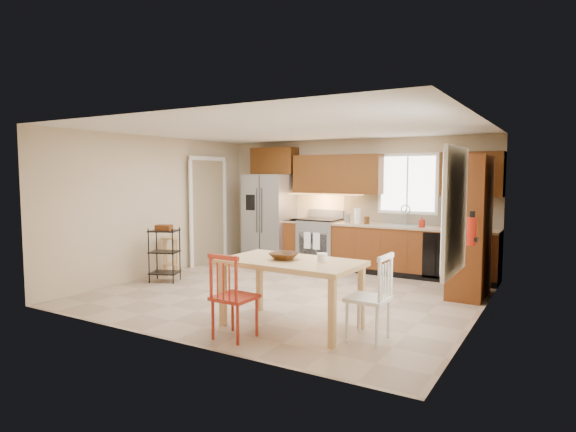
# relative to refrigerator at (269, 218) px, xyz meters

# --- Properties ---
(floor) EXTENTS (5.50, 5.50, 0.00)m
(floor) POSITION_rel_refrigerator_xyz_m (1.70, -2.12, -0.91)
(floor) COLOR tan
(floor) RESTS_ON ground
(ceiling) EXTENTS (5.50, 5.00, 0.02)m
(ceiling) POSITION_rel_refrigerator_xyz_m (1.70, -2.12, 1.59)
(ceiling) COLOR silver
(ceiling) RESTS_ON ground
(wall_back) EXTENTS (5.50, 0.02, 2.50)m
(wall_back) POSITION_rel_refrigerator_xyz_m (1.70, 0.38, 0.34)
(wall_back) COLOR #CCB793
(wall_back) RESTS_ON ground
(wall_front) EXTENTS (5.50, 0.02, 2.50)m
(wall_front) POSITION_rel_refrigerator_xyz_m (1.70, -4.62, 0.34)
(wall_front) COLOR #CCB793
(wall_front) RESTS_ON ground
(wall_left) EXTENTS (0.02, 5.00, 2.50)m
(wall_left) POSITION_rel_refrigerator_xyz_m (-1.05, -2.12, 0.34)
(wall_left) COLOR #CCB793
(wall_left) RESTS_ON ground
(wall_right) EXTENTS (0.02, 5.00, 2.50)m
(wall_right) POSITION_rel_refrigerator_xyz_m (4.45, -2.12, 0.34)
(wall_right) COLOR #CCB793
(wall_right) RESTS_ON ground
(refrigerator) EXTENTS (0.92, 0.75, 1.82)m
(refrigerator) POSITION_rel_refrigerator_xyz_m (0.00, 0.00, 0.00)
(refrigerator) COLOR gray
(refrigerator) RESTS_ON floor
(range_stove) EXTENTS (0.76, 0.63, 0.92)m
(range_stove) POSITION_rel_refrigerator_xyz_m (1.15, 0.06, -0.45)
(range_stove) COLOR gray
(range_stove) RESTS_ON floor
(base_cabinet_narrow) EXTENTS (0.30, 0.60, 0.90)m
(base_cabinet_narrow) POSITION_rel_refrigerator_xyz_m (0.60, 0.08, -0.46)
(base_cabinet_narrow) COLOR #633112
(base_cabinet_narrow) RESTS_ON floor
(base_cabinet_run) EXTENTS (2.92, 0.60, 0.90)m
(base_cabinet_run) POSITION_rel_refrigerator_xyz_m (2.99, 0.08, -0.46)
(base_cabinet_run) COLOR #633112
(base_cabinet_run) RESTS_ON floor
(dishwasher) EXTENTS (0.60, 0.02, 0.78)m
(dishwasher) POSITION_rel_refrigerator_xyz_m (3.55, -0.22, -0.46)
(dishwasher) COLOR black
(dishwasher) RESTS_ON floor
(backsplash) EXTENTS (2.92, 0.03, 0.55)m
(backsplash) POSITION_rel_refrigerator_xyz_m (2.99, 0.36, 0.27)
(backsplash) COLOR beige
(backsplash) RESTS_ON wall_back
(upper_over_fridge) EXTENTS (1.00, 0.35, 0.55)m
(upper_over_fridge) POSITION_rel_refrigerator_xyz_m (0.00, 0.20, 1.19)
(upper_over_fridge) COLOR #582C0E
(upper_over_fridge) RESTS_ON wall_back
(upper_left_block) EXTENTS (1.80, 0.35, 0.75)m
(upper_left_block) POSITION_rel_refrigerator_xyz_m (1.45, 0.20, 0.92)
(upper_left_block) COLOR #582C0E
(upper_left_block) RESTS_ON wall_back
(upper_right_block) EXTENTS (1.00, 0.35, 0.75)m
(upper_right_block) POSITION_rel_refrigerator_xyz_m (3.95, 0.20, 0.92)
(upper_right_block) COLOR #582C0E
(upper_right_block) RESTS_ON wall_back
(window_back) EXTENTS (1.12, 0.04, 1.12)m
(window_back) POSITION_rel_refrigerator_xyz_m (2.80, 0.35, 0.74)
(window_back) COLOR white
(window_back) RESTS_ON wall_back
(sink) EXTENTS (0.62, 0.46, 0.16)m
(sink) POSITION_rel_refrigerator_xyz_m (2.80, 0.08, -0.05)
(sink) COLOR gray
(sink) RESTS_ON base_cabinet_run
(undercab_glow) EXTENTS (1.60, 0.30, 0.01)m
(undercab_glow) POSITION_rel_refrigerator_xyz_m (1.15, 0.17, 0.52)
(undercab_glow) COLOR #FFBF66
(undercab_glow) RESTS_ON wall_back
(soap_bottle) EXTENTS (0.09, 0.09, 0.19)m
(soap_bottle) POSITION_rel_refrigerator_xyz_m (3.18, -0.02, 0.09)
(soap_bottle) COLOR #A91A0B
(soap_bottle) RESTS_ON base_cabinet_run
(paper_towel) EXTENTS (0.12, 0.12, 0.28)m
(paper_towel) POSITION_rel_refrigerator_xyz_m (1.95, 0.03, 0.13)
(paper_towel) COLOR white
(paper_towel) RESTS_ON base_cabinet_run
(canister_steel) EXTENTS (0.11, 0.11, 0.18)m
(canister_steel) POSITION_rel_refrigerator_xyz_m (1.75, 0.03, 0.08)
(canister_steel) COLOR gray
(canister_steel) RESTS_ON base_cabinet_run
(canister_wood) EXTENTS (0.10, 0.10, 0.14)m
(canister_wood) POSITION_rel_refrigerator_xyz_m (2.15, -0.00, 0.06)
(canister_wood) COLOR #4F2E15
(canister_wood) RESTS_ON base_cabinet_run
(pantry) EXTENTS (0.50, 0.95, 2.10)m
(pantry) POSITION_rel_refrigerator_xyz_m (4.13, -0.93, 0.14)
(pantry) COLOR #633112
(pantry) RESTS_ON floor
(fire_extinguisher) EXTENTS (0.12, 0.12, 0.36)m
(fire_extinguisher) POSITION_rel_refrigerator_xyz_m (4.33, -1.98, 0.19)
(fire_extinguisher) COLOR #A91A0B
(fire_extinguisher) RESTS_ON wall_right
(window_right) EXTENTS (0.04, 1.02, 1.32)m
(window_right) POSITION_rel_refrigerator_xyz_m (4.38, -3.27, 0.54)
(window_right) COLOR white
(window_right) RESTS_ON wall_right
(doorway) EXTENTS (0.04, 0.95, 2.10)m
(doorway) POSITION_rel_refrigerator_xyz_m (-0.97, -0.82, 0.14)
(doorway) COLOR #8C7A59
(doorway) RESTS_ON wall_left
(dining_table) EXTENTS (1.66, 0.96, 0.80)m
(dining_table) POSITION_rel_refrigerator_xyz_m (2.58, -3.53, -0.51)
(dining_table) COLOR tan
(dining_table) RESTS_ON floor
(chair_red) EXTENTS (0.46, 0.46, 0.96)m
(chair_red) POSITION_rel_refrigerator_xyz_m (2.23, -4.18, -0.43)
(chair_red) COLOR #A42B19
(chair_red) RESTS_ON floor
(chair_white) EXTENTS (0.46, 0.46, 0.96)m
(chair_white) POSITION_rel_refrigerator_xyz_m (3.53, -3.48, -0.43)
(chair_white) COLOR white
(chair_white) RESTS_ON floor
(table_bowl) EXTENTS (0.34, 0.34, 0.08)m
(table_bowl) POSITION_rel_refrigerator_xyz_m (2.47, -3.53, -0.10)
(table_bowl) COLOR #4F2E15
(table_bowl) RESTS_ON dining_table
(table_jar) EXTENTS (0.13, 0.13, 0.15)m
(table_jar) POSITION_rel_refrigerator_xyz_m (2.93, -3.43, -0.07)
(table_jar) COLOR white
(table_jar) RESTS_ON dining_table
(bar_stool) EXTENTS (0.42, 0.42, 0.70)m
(bar_stool) POSITION_rel_refrigerator_xyz_m (-0.80, -2.07, -0.56)
(bar_stool) COLOR tan
(bar_stool) RESTS_ON floor
(utility_cart) EXTENTS (0.56, 0.50, 0.92)m
(utility_cart) POSITION_rel_refrigerator_xyz_m (-0.51, -2.51, -0.45)
(utility_cart) COLOR black
(utility_cart) RESTS_ON floor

